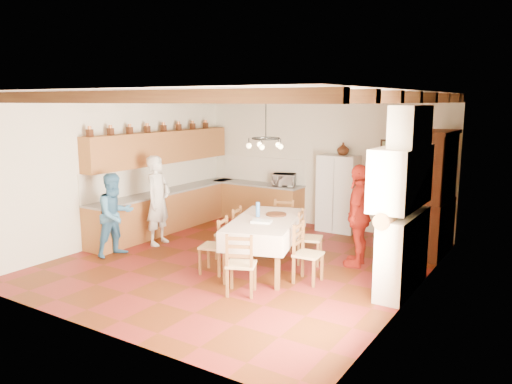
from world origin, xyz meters
TOP-DOWN VIEW (x-y plane):
  - floor at (0.00, 0.00)m, footprint 6.00×6.50m
  - ceiling at (0.00, 0.00)m, footprint 6.00×6.50m
  - wall_back at (0.00, 3.26)m, footprint 6.00×0.02m
  - wall_front at (0.00, -3.26)m, footprint 6.00×0.02m
  - wall_left at (-3.01, 0.00)m, footprint 0.02×6.50m
  - wall_right at (3.01, 0.00)m, footprint 0.02×6.50m
  - ceiling_beams at (0.00, 0.00)m, footprint 6.00×6.30m
  - lower_cabinets_left at (-2.70, 1.05)m, footprint 0.60×4.30m
  - lower_cabinets_back at (-1.55, 2.95)m, footprint 2.30×0.60m
  - countertop_left at (-2.70, 1.05)m, footprint 0.62×4.30m
  - countertop_back at (-1.55, 2.95)m, footprint 2.34×0.62m
  - backsplash_left at (-2.98, 1.05)m, footprint 0.03×4.30m
  - backsplash_back at (-1.55, 3.23)m, footprint 2.30×0.03m
  - upper_cabinets at (-2.83, 1.05)m, footprint 0.35×4.20m
  - fireplace at (2.72, 0.20)m, footprint 0.56×1.60m
  - wall_picture at (1.55, 3.23)m, footprint 0.34×0.03m
  - refrigerator at (0.55, 3.07)m, footprint 0.85×0.70m
  - hutch at (2.75, 2.33)m, footprint 0.57×1.30m
  - dining_table at (0.53, -0.08)m, footprint 1.58×2.24m
  - chandelier at (0.53, -0.08)m, footprint 0.47×0.47m
  - chair_left_near at (-0.11, -0.71)m, footprint 0.49×0.51m
  - chair_left_far at (-0.37, 0.09)m, footprint 0.49×0.50m
  - chair_right_near at (1.44, -0.26)m, footprint 0.43×0.45m
  - chair_right_far at (1.05, 0.60)m, footprint 0.51×0.52m
  - chair_end_near at (0.82, -1.24)m, footprint 0.55×0.54m
  - chair_end_far at (0.20, 1.10)m, footprint 0.53×0.52m
  - person_man at (-2.08, 0.08)m, footprint 0.53×0.72m
  - person_woman_blue at (-2.23, -0.91)m, footprint 0.69×0.83m
  - person_woman_red at (1.80, 0.97)m, footprint 0.58×1.10m
  - microwave at (-0.80, 2.95)m, footprint 0.61×0.51m
  - fridge_vase at (0.60, 3.07)m, footprint 0.27×0.27m

SIDE VIEW (x-z plane):
  - floor at x=0.00m, z-range -0.02..0.00m
  - lower_cabinets_left at x=-2.70m, z-range 0.00..0.86m
  - lower_cabinets_back at x=-1.55m, z-range 0.00..0.86m
  - chair_left_near at x=-0.11m, z-range 0.00..0.96m
  - chair_left_far at x=-0.37m, z-range 0.00..0.96m
  - chair_right_near at x=1.44m, z-range 0.00..0.96m
  - chair_right_far at x=1.05m, z-range 0.00..0.96m
  - chair_end_near at x=0.82m, z-range 0.00..0.96m
  - chair_end_far at x=0.20m, z-range 0.00..0.96m
  - person_woman_blue at x=-2.23m, z-range 0.00..1.56m
  - dining_table at x=0.53m, z-range 0.36..1.24m
  - refrigerator at x=0.55m, z-range 0.00..1.70m
  - countertop_left at x=-2.70m, z-range 0.86..0.90m
  - countertop_back at x=-1.55m, z-range 0.86..0.90m
  - person_woman_red at x=1.80m, z-range 0.00..1.79m
  - person_man at x=-2.08m, z-range 0.00..1.80m
  - microwave at x=-0.80m, z-range 0.90..1.19m
  - hutch at x=2.75m, z-range 0.00..2.33m
  - backsplash_left at x=-2.98m, z-range 0.90..1.50m
  - backsplash_back at x=-1.55m, z-range 0.90..1.50m
  - fireplace at x=2.72m, z-range 0.00..2.80m
  - wall_back at x=0.00m, z-range 0.00..3.00m
  - wall_front at x=0.00m, z-range 0.00..3.00m
  - wall_left at x=-3.01m, z-range 0.00..3.00m
  - wall_right at x=3.01m, z-range 0.00..3.00m
  - fridge_vase at x=0.60m, z-range 1.70..1.97m
  - upper_cabinets at x=-2.83m, z-range 1.50..2.20m
  - wall_picture at x=1.55m, z-range 1.64..2.06m
  - chandelier at x=0.53m, z-range 2.23..2.27m
  - ceiling_beams at x=0.00m, z-range 2.83..2.99m
  - ceiling at x=0.00m, z-range 3.00..3.02m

